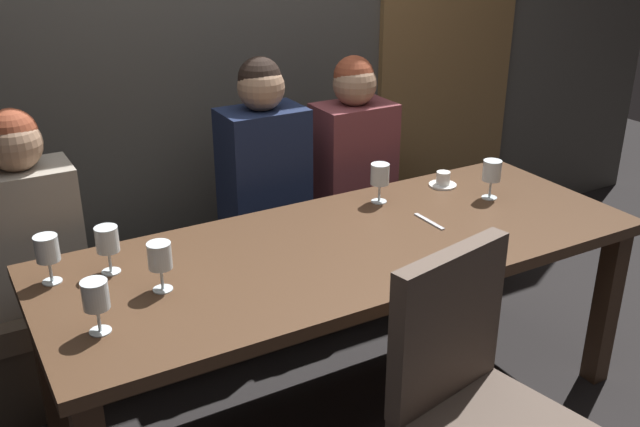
# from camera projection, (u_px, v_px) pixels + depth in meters

# --- Properties ---
(ground) EXTENTS (9.00, 9.00, 0.00)m
(ground) POSITION_uv_depth(u_px,v_px,m) (345.00, 408.00, 2.90)
(ground) COLOR black
(arched_door) EXTENTS (0.90, 0.05, 2.55)m
(arched_door) POSITION_uv_depth(u_px,v_px,m) (451.00, 4.00, 3.89)
(arched_door) COLOR olive
(arched_door) RESTS_ON ground
(dining_table) EXTENTS (2.20, 0.84, 0.74)m
(dining_table) POSITION_uv_depth(u_px,v_px,m) (348.00, 264.00, 2.64)
(dining_table) COLOR #412B1C
(dining_table) RESTS_ON ground
(banquette_bench) EXTENTS (2.50, 0.44, 0.45)m
(banquette_bench) POSITION_uv_depth(u_px,v_px,m) (268.00, 285.00, 3.37)
(banquette_bench) COLOR #40352A
(banquette_bench) RESTS_ON ground
(chair_near_side) EXTENTS (0.52, 0.52, 0.98)m
(chair_near_side) POSITION_uv_depth(u_px,v_px,m) (473.00, 394.00, 2.09)
(chair_near_side) COLOR #4C3321
(chair_near_side) RESTS_ON ground
(diner_redhead) EXTENTS (0.36, 0.24, 0.76)m
(diner_redhead) POSITION_uv_depth(u_px,v_px,m) (26.00, 214.00, 2.67)
(diner_redhead) COLOR #9E9384
(diner_redhead) RESTS_ON banquette_bench
(diner_bearded) EXTENTS (0.36, 0.24, 0.84)m
(diner_bearded) POSITION_uv_depth(u_px,v_px,m) (264.00, 159.00, 3.12)
(diner_bearded) COLOR #192342
(diner_bearded) RESTS_ON banquette_bench
(diner_far_end) EXTENTS (0.36, 0.24, 0.79)m
(diner_far_end) POSITION_uv_depth(u_px,v_px,m) (353.00, 145.00, 3.37)
(diner_far_end) COLOR brown
(diner_far_end) RESTS_ON banquette_bench
(wine_glass_end_right) EXTENTS (0.08, 0.08, 0.16)m
(wine_glass_end_right) POSITION_uv_depth(u_px,v_px,m) (95.00, 296.00, 2.02)
(wine_glass_end_right) COLOR silver
(wine_glass_end_right) RESTS_ON dining_table
(wine_glass_near_left) EXTENTS (0.08, 0.08, 0.16)m
(wine_glass_near_left) POSITION_uv_depth(u_px,v_px,m) (160.00, 257.00, 2.24)
(wine_glass_near_left) COLOR silver
(wine_glass_near_left) RESTS_ON dining_table
(wine_glass_far_right) EXTENTS (0.08, 0.08, 0.16)m
(wine_glass_far_right) POSITION_uv_depth(u_px,v_px,m) (380.00, 176.00, 2.91)
(wine_glass_far_right) COLOR silver
(wine_glass_far_right) RESTS_ON dining_table
(wine_glass_end_left) EXTENTS (0.08, 0.08, 0.16)m
(wine_glass_end_left) POSITION_uv_depth(u_px,v_px,m) (107.00, 241.00, 2.35)
(wine_glass_end_left) COLOR silver
(wine_glass_end_left) RESTS_ON dining_table
(wine_glass_center_back) EXTENTS (0.08, 0.08, 0.16)m
(wine_glass_center_back) POSITION_uv_depth(u_px,v_px,m) (47.00, 251.00, 2.29)
(wine_glass_center_back) COLOR silver
(wine_glass_center_back) RESTS_ON dining_table
(wine_glass_center_front) EXTENTS (0.08, 0.08, 0.16)m
(wine_glass_center_front) POSITION_uv_depth(u_px,v_px,m) (492.00, 172.00, 2.95)
(wine_glass_center_front) COLOR silver
(wine_glass_center_front) RESTS_ON dining_table
(espresso_cup) EXTENTS (0.12, 0.12, 0.06)m
(espresso_cup) POSITION_uv_depth(u_px,v_px,m) (443.00, 180.00, 3.11)
(espresso_cup) COLOR white
(espresso_cup) RESTS_ON dining_table
(fork_on_table) EXTENTS (0.02, 0.17, 0.01)m
(fork_on_table) POSITION_uv_depth(u_px,v_px,m) (429.00, 221.00, 2.77)
(fork_on_table) COLOR silver
(fork_on_table) RESTS_ON dining_table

